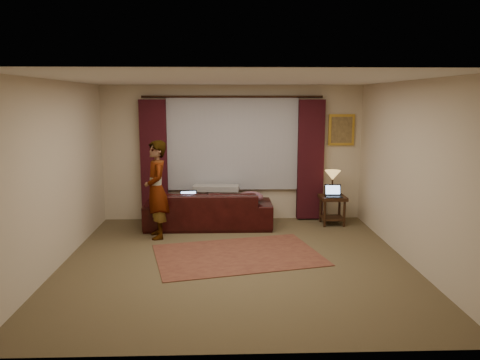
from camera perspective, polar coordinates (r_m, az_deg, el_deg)
name	(u,v)px	position (r m, az deg, el deg)	size (l,w,h in m)	color
floor	(236,262)	(6.91, -0.50, -9.97)	(5.00, 5.00, 0.01)	brown
ceiling	(236,79)	(6.50, -0.53, 12.17)	(5.00, 5.00, 0.02)	silver
wall_back	(233,153)	(9.06, -0.91, 3.28)	(5.00, 0.02, 2.60)	beige
wall_front	(243,218)	(4.13, 0.36, -4.70)	(5.00, 0.02, 2.60)	beige
wall_left	(56,175)	(6.98, -21.49, 0.62)	(0.02, 5.00, 2.60)	beige
wall_right	(411,173)	(7.10, 20.11, 0.84)	(0.02, 5.00, 2.60)	beige
sheer_curtain	(233,143)	(8.98, -0.91, 4.50)	(2.50, 0.05, 1.80)	#A5A6AE
drape_left	(154,161)	(9.06, -10.43, 2.35)	(0.50, 0.14, 2.30)	#340D13
drape_right	(310,160)	(9.11, 8.58, 2.45)	(0.50, 0.14, 2.30)	#340D13
curtain_rod	(233,97)	(8.89, -0.92, 10.13)	(0.04, 0.04, 3.40)	black
picture_frame	(341,130)	(9.27, 12.25, 6.00)	(0.50, 0.04, 0.60)	gold
sofa	(209,202)	(8.62, -3.86, -2.71)	(2.31, 1.00, 0.93)	black
throw_blanket	(216,175)	(8.76, -2.92, 0.65)	(0.85, 0.34, 0.10)	gray
clothing_pile	(250,198)	(8.52, 1.27, -2.15)	(0.47, 0.36, 0.20)	brown
laptop_sofa	(189,198)	(8.47, -6.22, -2.20)	(0.31, 0.33, 0.22)	black
area_rug	(238,255)	(7.17, -0.27, -9.11)	(2.43, 1.62, 0.01)	brown
end_table	(332,210)	(8.98, 11.18, -3.63)	(0.47, 0.47, 0.55)	black
tiffany_lamp	(332,183)	(8.94, 11.20, -0.35)	(0.30, 0.30, 0.47)	olive
laptop_table	(334,191)	(8.80, 11.37, -1.35)	(0.30, 0.33, 0.22)	black
person	(157,190)	(7.99, -10.14, -1.17)	(0.49, 0.49, 1.66)	gray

